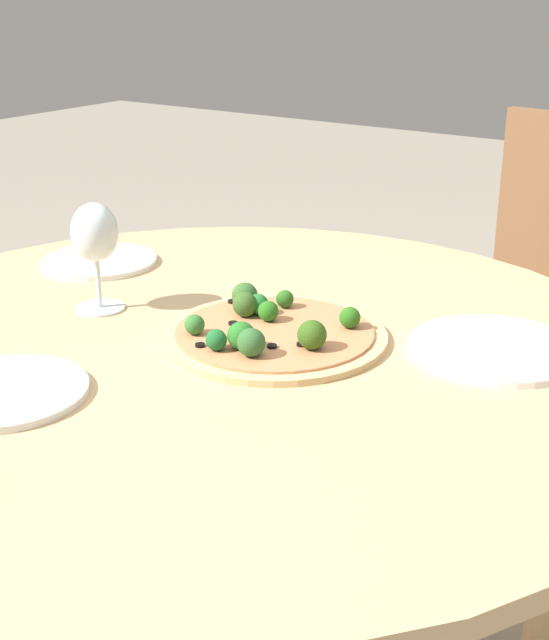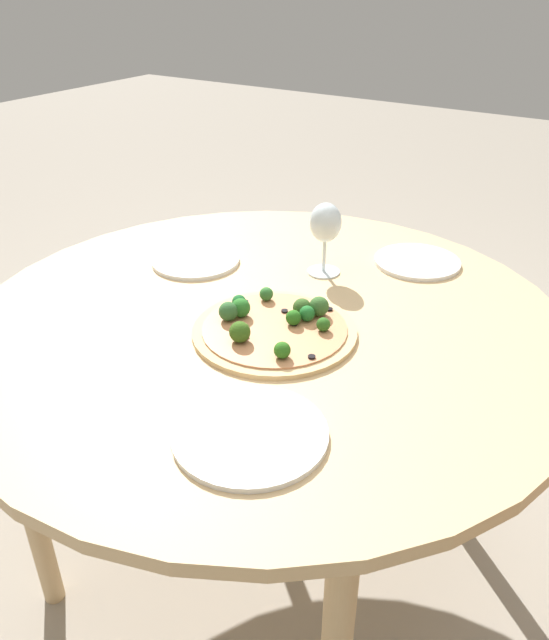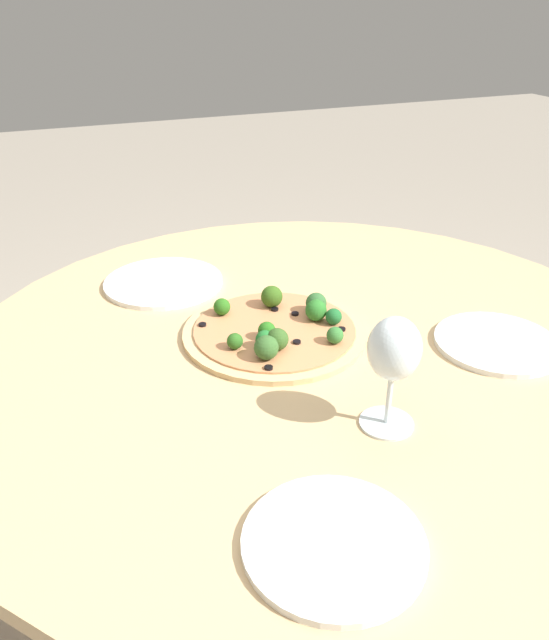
{
  "view_description": "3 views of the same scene",
  "coord_description": "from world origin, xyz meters",
  "px_view_note": "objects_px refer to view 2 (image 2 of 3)",
  "views": [
    {
      "loc": [
        0.73,
        -0.93,
        1.25
      ],
      "look_at": [
        0.05,
        0.05,
        0.78
      ],
      "focal_mm": 50.0,
      "sensor_mm": 36.0,
      "label": 1
    },
    {
      "loc": [
        0.94,
        0.63,
        1.4
      ],
      "look_at": [
        0.05,
        0.05,
        0.78
      ],
      "focal_mm": 35.0,
      "sensor_mm": 36.0,
      "label": 2
    },
    {
      "loc": [
        -0.85,
        0.41,
        1.31
      ],
      "look_at": [
        0.05,
        0.05,
        0.78
      ],
      "focal_mm": 35.0,
      "sensor_mm": 36.0,
      "label": 3
    }
  ],
  "objects_px": {
    "wine_glass": "(324,225)",
    "plate_far": "(250,434)",
    "plate_near": "(196,260)",
    "plate_side": "(417,262)",
    "pizza": "(274,326)"
  },
  "relations": [
    {
      "from": "wine_glass",
      "to": "plate_side",
      "type": "bearing_deg",
      "value": 134.68
    },
    {
      "from": "pizza",
      "to": "plate_side",
      "type": "distance_m",
      "value": 0.48
    },
    {
      "from": "wine_glass",
      "to": "plate_far",
      "type": "height_order",
      "value": "wine_glass"
    },
    {
      "from": "pizza",
      "to": "plate_side",
      "type": "bearing_deg",
      "value": 165.81
    },
    {
      "from": "plate_far",
      "to": "plate_side",
      "type": "xyz_separation_m",
      "value": [
        -0.75,
        -0.02,
        0.0
      ]
    },
    {
      "from": "pizza",
      "to": "plate_far",
      "type": "bearing_deg",
      "value": 26.26
    },
    {
      "from": "plate_side",
      "to": "plate_far",
      "type": "bearing_deg",
      "value": 1.8
    },
    {
      "from": "wine_glass",
      "to": "plate_near",
      "type": "distance_m",
      "value": 0.33
    },
    {
      "from": "wine_glass",
      "to": "plate_far",
      "type": "bearing_deg",
      "value": 18.57
    },
    {
      "from": "plate_side",
      "to": "plate_near",
      "type": "bearing_deg",
      "value": -57.76
    },
    {
      "from": "plate_near",
      "to": "plate_side",
      "type": "distance_m",
      "value": 0.54
    },
    {
      "from": "pizza",
      "to": "plate_far",
      "type": "distance_m",
      "value": 0.32
    },
    {
      "from": "wine_glass",
      "to": "plate_far",
      "type": "relative_size",
      "value": 0.7
    },
    {
      "from": "plate_near",
      "to": "plate_side",
      "type": "xyz_separation_m",
      "value": [
        -0.29,
        0.46,
        0.0
      ]
    },
    {
      "from": "plate_far",
      "to": "plate_side",
      "type": "height_order",
      "value": "same"
    }
  ]
}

